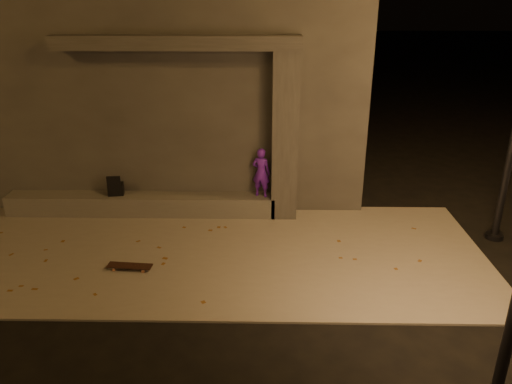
{
  "coord_description": "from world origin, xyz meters",
  "views": [
    {
      "loc": [
        1.28,
        -6.52,
        4.74
      ],
      "look_at": [
        1.12,
        2.0,
        1.29
      ],
      "focal_mm": 35.0,
      "sensor_mm": 36.0,
      "label": 1
    }
  ],
  "objects_px": {
    "skateboarder": "(261,172)",
    "backpack": "(116,188)",
    "column": "(285,137)",
    "skateboard": "(130,266)"
  },
  "relations": [
    {
      "from": "skateboarder",
      "to": "backpack",
      "type": "height_order",
      "value": "skateboarder"
    },
    {
      "from": "skateboarder",
      "to": "backpack",
      "type": "relative_size",
      "value": 2.33
    },
    {
      "from": "column",
      "to": "backpack",
      "type": "bearing_deg",
      "value": 180.0
    },
    {
      "from": "column",
      "to": "skateboard",
      "type": "height_order",
      "value": "column"
    },
    {
      "from": "backpack",
      "to": "skateboarder",
      "type": "bearing_deg",
      "value": -8.51
    },
    {
      "from": "column",
      "to": "skateboard",
      "type": "bearing_deg",
      "value": -139.21
    },
    {
      "from": "skateboarder",
      "to": "backpack",
      "type": "xyz_separation_m",
      "value": [
        -3.24,
        0.0,
        -0.39
      ]
    },
    {
      "from": "backpack",
      "to": "skateboard",
      "type": "distance_m",
      "value": 2.67
    },
    {
      "from": "column",
      "to": "skateboarder",
      "type": "height_order",
      "value": "column"
    },
    {
      "from": "backpack",
      "to": "skateboard",
      "type": "xyz_separation_m",
      "value": [
        0.89,
        -2.46,
        -0.54
      ]
    }
  ]
}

